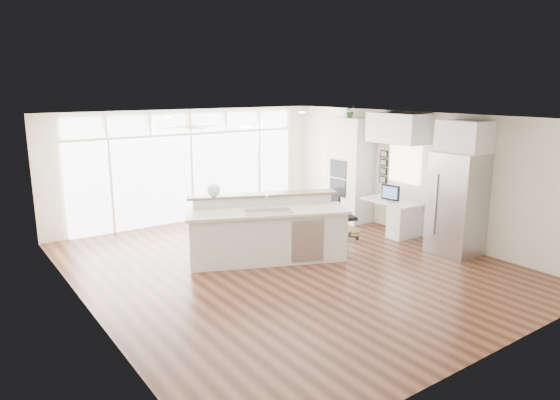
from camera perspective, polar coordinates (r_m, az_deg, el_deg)
floor at (r=9.29m, az=0.76°, el=-7.50°), size 7.00×8.00×0.02m
ceiling at (r=8.73m, az=0.82°, el=9.43°), size 7.00×8.00×0.02m
wall_back at (r=12.32m, az=-10.28°, el=3.90°), size 7.00×0.04×2.70m
wall_front at (r=6.26m, az=23.06°, el=-5.59°), size 7.00×0.04×2.70m
wall_left at (r=7.46m, az=-21.50°, el=-2.58°), size 0.04×8.00×2.70m
wall_right at (r=11.30m, az=15.29°, el=2.86°), size 0.04×8.00×2.70m
glass_wall at (r=12.31m, az=-10.11°, el=2.48°), size 5.80×0.06×2.08m
transom_row at (r=12.15m, az=-10.36°, el=8.67°), size 5.90×0.06×0.40m
desk_window at (r=11.43m, az=14.06°, el=4.05°), size 0.04×0.85×0.85m
ceiling_fan at (r=10.90m, az=-10.19°, el=8.75°), size 1.16×1.16×0.32m
recessed_lights at (r=8.89m, az=0.05°, el=9.36°), size 3.40×3.00×0.02m
oven_cabinet at (r=12.29m, az=7.80°, el=3.49°), size 0.64×1.20×2.50m
desk_nook at (r=11.41m, az=12.66°, el=-1.89°), size 0.72×1.30×0.76m
upper_cabinets at (r=11.12m, az=13.30°, el=8.01°), size 0.64×1.30×0.64m
refrigerator at (r=10.26m, az=19.58°, el=-0.40°), size 0.76×0.90×2.00m
fridge_cabinet at (r=10.11m, az=20.33°, el=6.83°), size 0.64×0.90×0.60m
framed_photos at (r=11.86m, az=11.76°, el=3.74°), size 0.06×0.22×0.80m
kitchen_island at (r=9.34m, az=-1.44°, el=-3.45°), size 3.23×2.25×1.20m
rug at (r=11.44m, az=6.61°, el=-3.57°), size 0.96×0.69×0.01m
office_chair at (r=10.77m, az=7.32°, el=-1.95°), size 0.63×0.60×0.98m
fishbowl at (r=9.43m, az=-7.60°, el=1.17°), size 0.34×0.34×0.26m
monitor at (r=11.23m, az=12.53°, el=0.85°), size 0.14×0.45×0.37m
keyboard at (r=11.14m, az=11.90°, el=-0.15°), size 0.15×0.35×0.02m
potted_plant at (r=12.15m, az=8.00°, el=9.87°), size 0.31×0.33×0.23m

